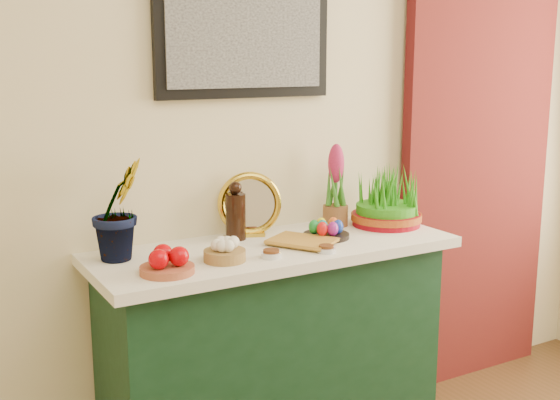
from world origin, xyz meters
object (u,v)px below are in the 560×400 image
object	(u,v)px
book	(291,246)
wheatgrass_sabzeh	(387,201)
sideboard	(274,358)
mirror	(250,205)
hyacinth_green	(118,193)

from	to	relation	value
book	wheatgrass_sabzeh	xyz separation A→B (m)	(0.55, 0.14, 0.09)
wheatgrass_sabzeh	book	bearing A→B (deg)	-165.62
sideboard	mirror	bearing A→B (deg)	95.14
book	wheatgrass_sabzeh	bearing A→B (deg)	-17.43
mirror	wheatgrass_sabzeh	xyz separation A→B (m)	(0.58, -0.13, -0.02)
wheatgrass_sabzeh	sideboard	bearing A→B (deg)	-176.81
hyacinth_green	wheatgrass_sabzeh	size ratio (longest dim) A/B	1.60
book	hyacinth_green	bearing A→B (deg)	128.70
mirror	book	world-z (taller)	mirror
hyacinth_green	mirror	bearing A→B (deg)	-16.21
hyacinth_green	wheatgrass_sabzeh	xyz separation A→B (m)	(1.13, -0.06, -0.13)
sideboard	mirror	size ratio (longest dim) A/B	5.02
sideboard	book	world-z (taller)	book
sideboard	book	bearing A→B (deg)	-82.33
mirror	book	bearing A→B (deg)	-83.85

